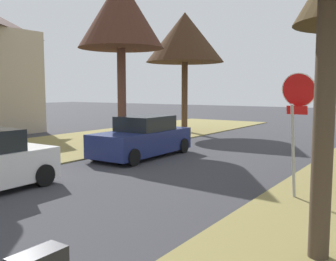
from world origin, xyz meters
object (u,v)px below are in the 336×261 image
street_tree_left_mid_b (121,14)px  street_tree_left_far (185,38)px  stop_sign_far (297,108)px  parked_sedan_navy (143,138)px

street_tree_left_mid_b → street_tree_left_far: bearing=94.2°
stop_sign_far → street_tree_left_far: bearing=132.1°
parked_sedan_navy → street_tree_left_mid_b: bearing=144.7°
street_tree_left_mid_b → parked_sedan_navy: 6.28m
parked_sedan_navy → stop_sign_far: bearing=-21.4°
stop_sign_far → parked_sedan_navy: size_ratio=0.66×
stop_sign_far → street_tree_left_far: 15.00m
stop_sign_far → parked_sedan_navy: stop_sign_far is taller
street_tree_left_mid_b → parked_sedan_navy: (2.74, -1.94, -5.31)m
stop_sign_far → street_tree_left_mid_b: street_tree_left_mid_b is taller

